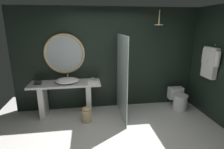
# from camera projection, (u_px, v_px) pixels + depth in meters

# --- Properties ---
(back_wall_panel) EXTENTS (4.80, 0.10, 2.60)m
(back_wall_panel) POSITION_uv_depth(u_px,v_px,m) (109.00, 59.00, 4.71)
(back_wall_panel) COLOR black
(back_wall_panel) RESTS_ON ground_plane
(side_wall_right) EXTENTS (0.10, 2.47, 2.60)m
(side_wall_right) POSITION_uv_depth(u_px,v_px,m) (222.00, 66.00, 3.96)
(side_wall_right) COLOR black
(side_wall_right) RESTS_ON ground_plane
(vanity_counter) EXTENTS (1.68, 0.58, 0.82)m
(vanity_counter) POSITION_uv_depth(u_px,v_px,m) (66.00, 94.00, 4.42)
(vanity_counter) COLOR silver
(vanity_counter) RESTS_ON ground_plane
(vessel_sink) EXTENTS (0.56, 0.46, 0.17)m
(vessel_sink) POSITION_uv_depth(u_px,v_px,m) (67.00, 81.00, 4.31)
(vessel_sink) COLOR white
(vessel_sink) RESTS_ON vanity_counter
(tumbler_cup) EXTENTS (0.08, 0.08, 0.10)m
(tumbler_cup) POSITION_uv_depth(u_px,v_px,m) (93.00, 80.00, 4.38)
(tumbler_cup) COLOR silver
(tumbler_cup) RESTS_ON vanity_counter
(tissue_box) EXTENTS (0.14, 0.10, 0.09)m
(tissue_box) POSITION_uv_depth(u_px,v_px,m) (38.00, 83.00, 4.21)
(tissue_box) COLOR #282D28
(tissue_box) RESTS_ON vanity_counter
(round_wall_mirror) EXTENTS (0.99, 0.06, 0.99)m
(round_wall_mirror) POSITION_uv_depth(u_px,v_px,m) (64.00, 54.00, 4.43)
(round_wall_mirror) COLOR #D6B77F
(shower_glass_panel) EXTENTS (0.02, 1.19, 1.96)m
(shower_glass_panel) POSITION_uv_depth(u_px,v_px,m) (122.00, 78.00, 4.22)
(shower_glass_panel) COLOR silver
(shower_glass_panel) RESTS_ON ground_plane
(rain_shower_head) EXTENTS (0.19, 0.19, 0.34)m
(rain_shower_head) POSITION_uv_depth(u_px,v_px,m) (159.00, 23.00, 4.25)
(rain_shower_head) COLOR #D6B77F
(hanging_bathrobe) EXTENTS (0.20, 0.55, 0.78)m
(hanging_bathrobe) POSITION_uv_depth(u_px,v_px,m) (210.00, 62.00, 4.13)
(hanging_bathrobe) COLOR #D6B77F
(toilet) EXTENTS (0.38, 0.58, 0.52)m
(toilet) POSITION_uv_depth(u_px,v_px,m) (179.00, 99.00, 4.81)
(toilet) COLOR white
(toilet) RESTS_ON ground_plane
(waste_bin) EXTENTS (0.22, 0.22, 0.36)m
(waste_bin) POSITION_uv_depth(u_px,v_px,m) (87.00, 114.00, 4.15)
(waste_bin) COLOR #D6B77F
(waste_bin) RESTS_ON ground_plane
(folded_hand_towel) EXTENTS (0.28, 0.21, 0.07)m
(folded_hand_towel) POSITION_uv_depth(u_px,v_px,m) (94.00, 83.00, 4.25)
(folded_hand_towel) COLOR silver
(folded_hand_towel) RESTS_ON vanity_counter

